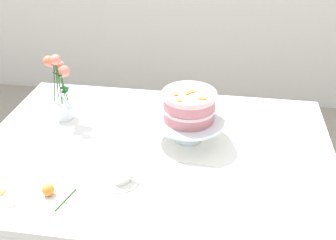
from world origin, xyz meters
The scene contains 10 objects.
dining_table centered at (0.00, -0.03, 0.65)m, with size 1.40×1.00×0.74m.
linen_napkin centered at (0.12, 0.08, 0.74)m, with size 0.32×0.32×0.00m, color white.
cake_stand centered at (0.12, 0.08, 0.82)m, with size 0.29×0.29×0.10m.
layer_cake centered at (0.12, 0.08, 0.90)m, with size 0.21×0.21×0.12m.
flower_vase centered at (-0.44, 0.16, 0.88)m, with size 0.10×0.10×0.31m.
teacup centered at (-0.08, -0.22, 0.76)m, with size 0.13×0.13×0.06m.
fallen_rose centered at (-0.30, -0.33, 0.76)m, with size 0.10×0.11×0.04m.
loose_petal_0 centered at (-0.46, -0.35, 0.74)m, with size 0.04×0.02×0.01m, color orange.
loose_petal_1 centered at (-0.40, -0.39, 0.74)m, with size 0.03×0.03×0.00m, color pink.
loose_petal_2 centered at (-0.23, -0.04, 0.74)m, with size 0.03×0.02×0.00m, color pink.
Camera 1 is at (0.25, -1.29, 1.65)m, focal length 42.97 mm.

